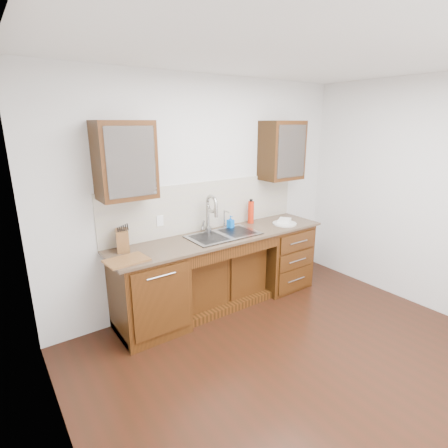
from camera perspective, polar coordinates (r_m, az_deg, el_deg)
ground at (r=3.62m, az=14.03°, el=-22.37°), size 4.00×3.50×0.10m
ceiling at (r=2.90m, az=18.26°, el=26.87°), size 4.00×3.50×0.10m
wall_back at (r=4.28m, az=-3.11°, el=5.08°), size 4.00×0.10×2.70m
wall_left at (r=1.95m, az=-26.71°, el=-10.82°), size 0.10×3.50×2.70m
wall_right at (r=4.71m, az=31.89°, el=3.66°), size 0.10×3.50×2.70m
base_cabinet_left at (r=3.86m, az=-12.15°, el=-10.91°), size 0.70×0.62×0.88m
base_cabinet_center at (r=4.38m, az=-1.00°, el=-8.44°), size 1.20×0.44×0.70m
base_cabinet_right at (r=4.84m, az=8.97°, el=-5.00°), size 0.70×0.62×0.88m
countertop at (r=4.10m, az=-0.20°, el=-2.00°), size 2.70×0.65×0.03m
backsplash at (r=4.26m, az=-2.64°, el=3.04°), size 2.70×0.02×0.59m
sink at (r=4.11m, az=-0.08°, el=-2.98°), size 0.84×0.46×0.19m
faucet at (r=4.17m, az=-2.70°, el=1.39°), size 0.04×0.04×0.40m
filter_tap at (r=4.33m, az=0.03°, el=0.89°), size 0.02×0.02×0.24m
upper_cabinet_left at (r=3.56m, az=-15.91°, el=9.94°), size 0.55×0.34×0.75m
upper_cabinet_right at (r=4.70m, az=9.41°, el=11.74°), size 0.55×0.34×0.75m
outlet_left at (r=3.97m, az=-10.43°, el=0.52°), size 0.08×0.01×0.12m
outlet_right at (r=4.65m, az=4.22°, el=3.05°), size 0.08×0.01×0.12m
soap_bottle at (r=4.33m, az=1.07°, el=0.33°), size 0.08×0.09×0.16m
water_bottle at (r=4.55m, az=4.41°, el=1.93°), size 0.10×0.10×0.29m
plate at (r=4.59m, az=9.85°, el=0.08°), size 0.40×0.40×0.02m
dish_towel at (r=4.65m, az=9.83°, el=0.60°), size 0.25×0.24×0.03m
knife_block at (r=3.72m, az=-16.22°, el=-2.56°), size 0.17×0.23×0.22m
cutting_board at (r=3.46m, az=-15.64°, el=-5.73°), size 0.41×0.30×0.02m
cup_left_a at (r=3.52m, az=-17.69°, el=8.93°), size 0.16×0.16×0.10m
cup_left_b at (r=3.58m, az=-15.18°, el=9.19°), size 0.11×0.11×0.10m
cup_right_a at (r=4.65m, az=8.72°, el=11.13°), size 0.16×0.16×0.10m
cup_right_b at (r=4.76m, az=10.14°, el=11.08°), size 0.11×0.11×0.09m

